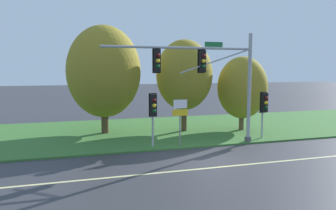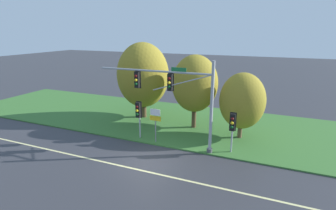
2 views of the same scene
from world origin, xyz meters
name	(u,v)px [view 1 (image 1 of 2)]	position (x,y,z in m)	size (l,w,h in m)	color
ground_plane	(211,160)	(0.00, 0.00, 0.00)	(160.00, 160.00, 0.00)	#333338
lane_stripe	(222,167)	(0.00, -1.20, 0.00)	(36.00, 0.16, 0.01)	beige
grass_verge	(165,130)	(0.00, 8.25, 0.05)	(48.00, 11.50, 0.10)	#386B2D
traffic_signal_mast	(210,72)	(1.15, 2.78, 4.31)	(8.99, 0.49, 6.51)	#9EA0A5
pedestrian_signal_near_kerb	(153,108)	(-2.16, 3.09, 2.31)	(0.46, 0.55, 3.06)	#9EA0A5
pedestrian_signal_further_along	(264,105)	(5.12, 3.29, 2.24)	(0.46, 0.55, 2.98)	#9EA0A5
route_sign_post	(180,114)	(-0.62, 2.94, 1.93)	(0.93, 0.08, 2.72)	slate
tree_nearest_road	(104,72)	(-4.35, 8.09, 4.33)	(5.00, 5.00, 7.37)	#4C3823
tree_left_of_mast	(184,75)	(1.15, 7.21, 4.08)	(3.96, 3.96, 6.47)	#4C3823
tree_behind_signpost	(242,88)	(5.30, 6.40, 3.17)	(3.57, 3.57, 5.31)	brown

